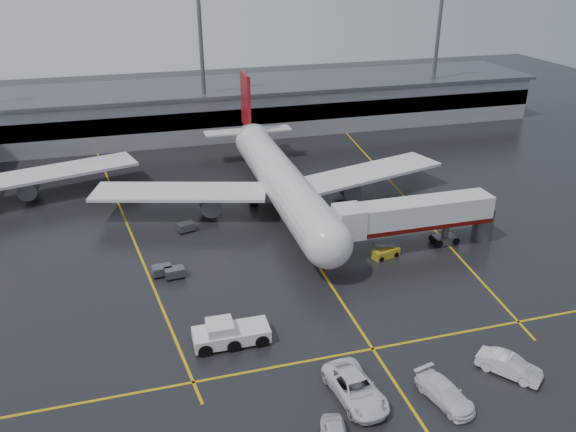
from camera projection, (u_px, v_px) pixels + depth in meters
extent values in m
plane|color=black|center=(299.00, 237.00, 68.41)|extent=(220.00, 220.00, 0.00)
cube|color=gold|center=(299.00, 237.00, 68.41)|extent=(0.25, 90.00, 0.02)
cube|color=gold|center=(373.00, 349.00, 49.22)|extent=(60.00, 0.25, 0.02)
cube|color=gold|center=(126.00, 222.00, 72.22)|extent=(9.99, 69.35, 0.02)
cube|color=gold|center=(399.00, 191.00, 81.55)|extent=(7.57, 69.64, 0.02)
cube|color=gray|center=(227.00, 109.00, 108.60)|extent=(120.00, 18.00, 8.00)
cube|color=black|center=(236.00, 118.00, 100.71)|extent=(120.00, 0.40, 3.00)
cube|color=#595B60|center=(226.00, 86.00, 106.78)|extent=(122.00, 19.00, 0.60)
cylinder|color=#595B60|center=(203.00, 71.00, 98.54)|extent=(0.70, 0.70, 25.00)
cylinder|color=#595B60|center=(436.00, 59.00, 109.60)|extent=(0.70, 0.70, 25.00)
cylinder|color=silver|center=(282.00, 181.00, 73.62)|extent=(5.20, 36.00, 5.20)
sphere|color=silver|center=(328.00, 244.00, 57.91)|extent=(5.20, 5.20, 5.20)
cone|color=silver|center=(248.00, 132.00, 91.68)|extent=(4.94, 8.00, 4.94)
cube|color=maroon|center=(246.00, 101.00, 90.48)|extent=(0.50, 5.50, 8.50)
cube|color=silver|center=(248.00, 131.00, 91.60)|extent=(14.00, 3.00, 0.25)
cube|color=silver|center=(180.00, 192.00, 72.51)|extent=(22.80, 11.83, 0.40)
cube|color=silver|center=(368.00, 172.00, 78.89)|extent=(22.80, 11.83, 0.40)
cylinder|color=#595B60|center=(209.00, 202.00, 73.08)|extent=(2.60, 4.50, 2.60)
cylinder|color=#595B60|center=(347.00, 187.00, 77.75)|extent=(2.60, 4.50, 2.60)
cylinder|color=#595B60|center=(318.00, 257.00, 61.88)|extent=(0.56, 0.56, 2.00)
cylinder|color=#595B60|center=(253.00, 198.00, 76.80)|extent=(0.56, 0.56, 2.00)
cylinder|color=#595B60|center=(299.00, 193.00, 78.37)|extent=(0.56, 0.56, 2.00)
cylinder|color=black|center=(318.00, 262.00, 62.11)|extent=(0.40, 1.10, 1.10)
cylinder|color=black|center=(254.00, 201.00, 76.99)|extent=(1.00, 1.40, 1.40)
cylinder|color=black|center=(299.00, 196.00, 78.56)|extent=(1.00, 1.40, 1.40)
cube|color=silver|center=(55.00, 172.00, 79.04)|extent=(22.80, 11.83, 0.40)
cylinder|color=#595B60|center=(29.00, 186.00, 77.90)|extent=(2.60, 4.50, 2.60)
cube|color=silver|center=(417.00, 213.00, 64.27)|extent=(18.00, 3.20, 3.00)
cube|color=#520907|center=(415.00, 223.00, 64.82)|extent=(18.00, 3.30, 0.50)
cube|color=silver|center=(349.00, 221.00, 62.25)|extent=(3.00, 3.40, 3.30)
cylinder|color=#595B60|center=(445.00, 232.00, 66.47)|extent=(0.80, 0.80, 3.00)
cube|color=#595B60|center=(444.00, 240.00, 66.92)|extent=(2.60, 1.60, 0.90)
cylinder|color=#595B60|center=(483.00, 223.00, 67.49)|extent=(2.40, 2.40, 4.00)
cylinder|color=black|center=(436.00, 241.00, 66.65)|extent=(0.90, 1.80, 0.90)
cylinder|color=black|center=(452.00, 238.00, 67.19)|extent=(0.90, 1.80, 0.90)
cube|color=silver|center=(231.00, 334.00, 49.68)|extent=(6.67, 2.70, 1.14)
cube|color=silver|center=(220.00, 327.00, 49.05)|extent=(2.29, 2.29, 0.95)
cube|color=black|center=(220.00, 327.00, 49.05)|extent=(2.06, 2.06, 0.86)
cylinder|color=black|center=(203.00, 342.00, 49.23)|extent=(1.25, 2.86, 1.24)
cylinder|color=black|center=(231.00, 338.00, 49.82)|extent=(1.25, 2.86, 1.24)
cylinder|color=black|center=(259.00, 333.00, 50.42)|extent=(1.25, 2.86, 1.24)
cube|color=gold|center=(385.00, 253.00, 63.90)|extent=(3.42, 2.08, 0.97)
cube|color=#595B60|center=(386.00, 246.00, 63.50)|extent=(3.17, 1.54, 1.11)
cylinder|color=black|center=(378.00, 257.00, 63.51)|extent=(0.98, 1.61, 0.62)
cylinder|color=black|center=(393.00, 252.00, 64.47)|extent=(0.98, 1.61, 0.62)
imported|color=white|center=(356.00, 388.00, 43.47)|extent=(3.79, 6.92, 1.84)
imported|color=white|center=(445.00, 393.00, 43.23)|extent=(3.28, 5.66, 1.54)
imported|color=silver|center=(509.00, 366.00, 45.97)|extent=(4.52, 5.11, 1.68)
cube|color=#595B60|center=(175.00, 272.00, 59.76)|extent=(2.12, 1.50, 0.90)
cylinder|color=black|center=(168.00, 280.00, 59.27)|extent=(0.40, 0.20, 0.40)
cylinder|color=black|center=(184.00, 277.00, 59.81)|extent=(0.40, 0.20, 0.40)
cylinder|color=black|center=(167.00, 275.00, 60.11)|extent=(0.40, 0.20, 0.40)
cylinder|color=black|center=(182.00, 272.00, 60.65)|extent=(0.40, 0.20, 0.40)
cube|color=#595B60|center=(162.00, 270.00, 60.16)|extent=(2.14, 1.52, 0.90)
cylinder|color=black|center=(156.00, 277.00, 59.67)|extent=(0.40, 0.20, 0.40)
cylinder|color=black|center=(171.00, 274.00, 60.22)|extent=(0.40, 0.20, 0.40)
cylinder|color=black|center=(154.00, 273.00, 60.50)|extent=(0.40, 0.20, 0.40)
cylinder|color=black|center=(169.00, 270.00, 61.06)|extent=(0.40, 0.20, 0.40)
cube|color=#595B60|center=(186.00, 227.00, 69.62)|extent=(2.27, 1.77, 0.90)
cylinder|color=black|center=(182.00, 233.00, 69.06)|extent=(0.40, 0.20, 0.40)
cylinder|color=black|center=(194.00, 230.00, 69.80)|extent=(0.40, 0.20, 0.40)
cylinder|color=black|center=(179.00, 230.00, 69.84)|extent=(0.40, 0.20, 0.40)
cylinder|color=black|center=(191.00, 227.00, 70.58)|extent=(0.40, 0.20, 0.40)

